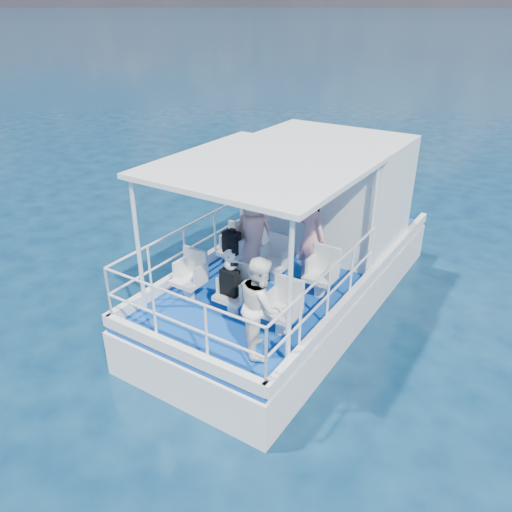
{
  "coord_description": "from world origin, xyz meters",
  "views": [
    {
      "loc": [
        3.97,
        -6.57,
        5.36
      ],
      "look_at": [
        -0.01,
        -0.4,
        1.66
      ],
      "focal_mm": 35.0,
      "sensor_mm": 36.0,
      "label": 1
    }
  ],
  "objects_px": {
    "passenger_stbd_aft": "(261,306)",
    "panda": "(230,259)",
    "passenger_port_fwd": "(254,233)",
    "backpack_center": "(230,282)"
  },
  "relations": [
    {
      "from": "passenger_stbd_aft",
      "to": "panda",
      "type": "height_order",
      "value": "passenger_stbd_aft"
    },
    {
      "from": "passenger_port_fwd",
      "to": "panda",
      "type": "bearing_deg",
      "value": 94.35
    },
    {
      "from": "passenger_stbd_aft",
      "to": "panda",
      "type": "relative_size",
      "value": 4.16
    },
    {
      "from": "passenger_port_fwd",
      "to": "backpack_center",
      "type": "xyz_separation_m",
      "value": [
        0.5,
        -1.46,
        -0.16
      ]
    },
    {
      "from": "passenger_port_fwd",
      "to": "passenger_stbd_aft",
      "type": "bearing_deg",
      "value": 110.42
    },
    {
      "from": "passenger_port_fwd",
      "to": "backpack_center",
      "type": "relative_size",
      "value": 3.5
    },
    {
      "from": "panda",
      "to": "passenger_stbd_aft",
      "type": "bearing_deg",
      "value": -30.57
    },
    {
      "from": "passenger_port_fwd",
      "to": "backpack_center",
      "type": "bearing_deg",
      "value": 94.19
    },
    {
      "from": "passenger_port_fwd",
      "to": "panda",
      "type": "height_order",
      "value": "passenger_port_fwd"
    },
    {
      "from": "backpack_center",
      "to": "passenger_stbd_aft",
      "type": "bearing_deg",
      "value": -29.64
    }
  ]
}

